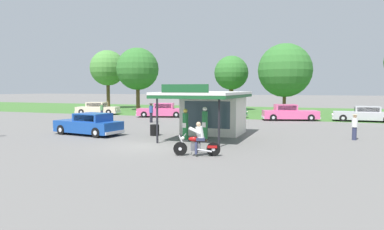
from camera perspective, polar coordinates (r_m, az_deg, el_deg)
The scene contains 20 objects.
ground_plane at distance 18.88m, azimuth -7.57°, elevation -5.10°, with size 300.00×300.00×0.00m, color slate.
grass_verge_strip at distance 47.36m, azimuth 9.65°, elevation 0.60°, with size 120.00×24.00×0.01m, color #3D6B2D.
service_station_kiosk at distance 23.20m, azimuth 3.29°, elevation 0.96°, with size 4.54×7.34×3.33m.
gas_pump_nearside at distance 20.33m, azimuth -1.11°, elevation -1.88°, with size 0.44×0.44×1.92m.
gas_pump_offside at distance 19.92m, azimuth 2.14°, elevation -1.82°, with size 0.44×0.44×2.06m.
motorcycle_with_rider at distance 15.90m, azimuth 0.94°, elevation -4.46°, with size 2.12×0.83×1.58m.
featured_classic_sedan at distance 24.13m, azimuth -16.68°, elevation -1.54°, with size 5.06×2.55×1.46m.
parked_car_second_row_spare at distance 42.96m, azimuth -15.35°, elevation 1.01°, with size 5.39×2.98×1.46m.
parked_car_back_row_right at distance 37.61m, azimuth -5.01°, elevation 0.71°, with size 5.57×3.32×1.52m.
parked_car_back_row_far_right at distance 36.26m, azimuth 26.63°, elevation 0.07°, with size 5.61×2.02×1.44m.
parked_car_back_row_centre at distance 34.92m, azimuth 15.78°, elevation 0.29°, with size 5.68×3.32×1.56m.
parked_car_back_row_far_left at distance 36.96m, azimuth 5.26°, elevation 0.70°, with size 4.97×2.19×1.56m.
bystander_strolling_foreground at distance 22.93m, azimuth 25.31°, elevation -1.72°, with size 0.34×0.34×1.56m.
bystander_admiring_sedan at distance 31.64m, azimuth -6.78°, elevation 0.49°, with size 0.39×0.39×1.77m.
bystander_chatting_near_pumps at distance 37.96m, azimuth -14.71°, elevation 0.79°, with size 0.34×0.34×1.53m.
tree_oak_distant_spare at distance 49.79m, azimuth -8.99°, elevation 7.52°, with size 5.97×5.97×8.85m.
tree_oak_far_right at distance 49.32m, azimuth 6.52°, elevation 6.91°, with size 4.80×4.80×7.72m.
tree_oak_centre at distance 55.96m, azimuth -13.77°, elevation 7.54°, with size 5.51×5.51×9.06m.
tree_oak_left at distance 45.05m, azimuth 15.30°, elevation 6.99°, with size 6.72×6.72×8.73m.
spare_tire_stack at distance 22.92m, azimuth -6.20°, elevation -2.49°, with size 0.60×0.60×0.72m.
Camera 1 is at (8.73, -16.45, 3.11)m, focal length 32.24 mm.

